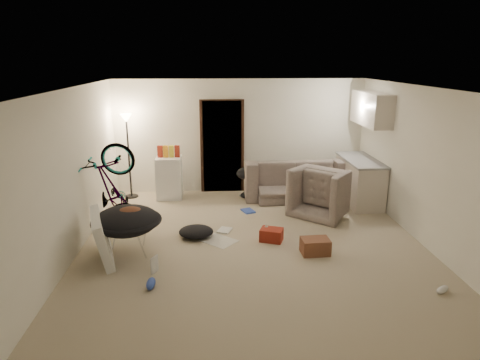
{
  "coord_description": "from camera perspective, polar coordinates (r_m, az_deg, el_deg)",
  "views": [
    {
      "loc": [
        -0.66,
        -6.38,
        2.93
      ],
      "look_at": [
        -0.17,
        0.6,
        0.92
      ],
      "focal_mm": 32.0,
      "sensor_mm": 36.0,
      "label": 1
    }
  ],
  "objects": [
    {
      "name": "floor",
      "position": [
        7.05,
        1.72,
        -8.64
      ],
      "size": [
        5.5,
        6.0,
        0.02
      ],
      "primitive_type": "cube",
      "color": "tan",
      "rests_on": "ground"
    },
    {
      "name": "ceiling",
      "position": [
        6.43,
        1.91,
        12.25
      ],
      "size": [
        5.5,
        6.0,
        0.02
      ],
      "primitive_type": "cube",
      "color": "white",
      "rests_on": "wall_back"
    },
    {
      "name": "wall_back",
      "position": [
        9.56,
        -0.0,
        5.87
      ],
      "size": [
        5.5,
        0.02,
        2.5
      ],
      "primitive_type": "cube",
      "color": "white",
      "rests_on": "floor"
    },
    {
      "name": "wall_front",
      "position": [
        3.82,
        6.42,
        -10.16
      ],
      "size": [
        5.5,
        0.02,
        2.5
      ],
      "primitive_type": "cube",
      "color": "white",
      "rests_on": "floor"
    },
    {
      "name": "wall_left",
      "position": [
        6.92,
        -21.56,
        0.82
      ],
      "size": [
        0.02,
        6.0,
        2.5
      ],
      "primitive_type": "cube",
      "color": "white",
      "rests_on": "floor"
    },
    {
      "name": "wall_right",
      "position": [
        7.43,
        23.52,
        1.58
      ],
      "size": [
        0.02,
        6.0,
        2.5
      ],
      "primitive_type": "cube",
      "color": "white",
      "rests_on": "floor"
    },
    {
      "name": "doorway",
      "position": [
        9.54,
        -2.39,
        4.43
      ],
      "size": [
        0.85,
        0.1,
        2.04
      ],
      "primitive_type": "cube",
      "color": "black",
      "rests_on": "floor"
    },
    {
      "name": "door_trim",
      "position": [
        9.51,
        -2.38,
        4.4
      ],
      "size": [
        0.97,
        0.04,
        2.1
      ],
      "primitive_type": "cube",
      "color": "black",
      "rests_on": "floor"
    },
    {
      "name": "floor_lamp",
      "position": [
        9.34,
        -14.77,
        5.46
      ],
      "size": [
        0.28,
        0.28,
        1.81
      ],
      "color": "black",
      "rests_on": "floor"
    },
    {
      "name": "kitchen_counter",
      "position": [
        9.27,
        15.61,
        -0.19
      ],
      "size": [
        0.6,
        1.5,
        0.88
      ],
      "primitive_type": "cube",
      "color": "beige",
      "rests_on": "floor"
    },
    {
      "name": "counter_top",
      "position": [
        9.16,
        15.82,
        2.57
      ],
      "size": [
        0.64,
        1.54,
        0.04
      ],
      "primitive_type": "cube",
      "color": "gray",
      "rests_on": "kitchen_counter"
    },
    {
      "name": "kitchen_uppers",
      "position": [
        9.03,
        17.12,
        9.07
      ],
      "size": [
        0.38,
        1.4,
        0.65
      ],
      "primitive_type": "cube",
      "color": "beige",
      "rests_on": "wall_right"
    },
    {
      "name": "sofa",
      "position": [
        9.38,
        7.07,
        -0.33
      ],
      "size": [
        2.18,
        0.91,
        0.63
      ],
      "primitive_type": "imported",
      "rotation": [
        0.0,
        0.0,
        3.18
      ],
      "color": "#343B34",
      "rests_on": "floor"
    },
    {
      "name": "armchair",
      "position": [
        8.51,
        11.48,
        -2.05
      ],
      "size": [
        1.39,
        1.38,
        0.68
      ],
      "primitive_type": "imported",
      "rotation": [
        0.0,
        0.0,
        2.41
      ],
      "color": "#343B34",
      "rests_on": "floor"
    },
    {
      "name": "bicycle",
      "position": [
        7.6,
        -16.3,
        -3.86
      ],
      "size": [
        1.72,
        0.91,
        0.95
      ],
      "primitive_type": "imported",
      "rotation": [
        0.0,
        -0.17,
        1.45
      ],
      "color": "black",
      "rests_on": "floor"
    },
    {
      "name": "book_asset",
      "position": [
        6.24,
        -11.75,
        -12.28
      ],
      "size": [
        0.3,
        0.28,
        0.02
      ],
      "primitive_type": "imported",
      "rotation": [
        0.0,
        0.0,
        1.08
      ],
      "color": "maroon",
      "rests_on": "floor"
    },
    {
      "name": "mini_fridge",
      "position": [
        9.31,
        -9.4,
        0.32
      ],
      "size": [
        0.54,
        0.54,
        0.9
      ],
      "primitive_type": "cube",
      "rotation": [
        0.0,
        0.0,
        -0.01
      ],
      "color": "white",
      "rests_on": "floor"
    },
    {
      "name": "snack_box_0",
      "position": [
        9.2,
        -10.61,
        3.6
      ],
      "size": [
        0.11,
        0.09,
        0.3
      ],
      "primitive_type": "cube",
      "rotation": [
        0.0,
        0.0,
        -0.19
      ],
      "color": "maroon",
      "rests_on": "mini_fridge"
    },
    {
      "name": "snack_box_1",
      "position": [
        9.18,
        -9.86,
        3.62
      ],
      "size": [
        0.11,
        0.09,
        0.3
      ],
      "primitive_type": "cube",
      "rotation": [
        0.0,
        0.0,
        -0.23
      ],
      "color": "orange",
      "rests_on": "mini_fridge"
    },
    {
      "name": "snack_box_2",
      "position": [
        9.17,
        -9.11,
        3.64
      ],
      "size": [
        0.1,
        0.07,
        0.3
      ],
      "primitive_type": "cube",
      "rotation": [
        0.0,
        0.0,
        -0.01
      ],
      "color": "yellow",
      "rests_on": "mini_fridge"
    },
    {
      "name": "snack_box_3",
      "position": [
        9.16,
        -8.37,
        3.66
      ],
      "size": [
        0.11,
        0.09,
        0.3
      ],
      "primitive_type": "cube",
      "rotation": [
        0.0,
        0.0,
        -0.16
      ],
      "color": "maroon",
      "rests_on": "mini_fridge"
    },
    {
      "name": "saucer_chair",
      "position": [
        6.78,
        -14.83,
        -6.04
      ],
      "size": [
        1.06,
        1.06,
        0.75
      ],
      "color": "silver",
      "rests_on": "floor"
    },
    {
      "name": "hoodie",
      "position": [
        6.67,
        -14.58,
        -4.47
      ],
      "size": [
        0.58,
        0.53,
        0.22
      ],
      "primitive_type": "ellipsoid",
      "rotation": [
        0.0,
        0.0,
        0.31
      ],
      "color": "#532C1C",
      "rests_on": "saucer_chair"
    },
    {
      "name": "sofa_drape",
      "position": [
        9.18,
        1.28,
        0.9
      ],
      "size": [
        0.57,
        0.47,
        0.28
      ],
      "primitive_type": "ellipsoid",
      "rotation": [
        0.0,
        0.0,
        -0.02
      ],
      "color": "black",
      "rests_on": "sofa"
    },
    {
      "name": "tv_box",
      "position": [
        6.75,
        -17.91,
        -7.25
      ],
      "size": [
        0.56,
        1.1,
        0.72
      ],
      "primitive_type": "cube",
      "rotation": [
        0.0,
        -0.21,
        0.28
      ],
      "color": "silver",
      "rests_on": "floor"
    },
    {
      "name": "drink_case_a",
      "position": [
        6.79,
        9.99,
        -8.69
      ],
      "size": [
        0.44,
        0.32,
        0.24
      ],
      "primitive_type": "cube",
      "rotation": [
        0.0,
        0.0,
        0.04
      ],
      "color": "brown",
      "rests_on": "floor"
    },
    {
      "name": "drink_case_b",
      "position": [
        7.15,
        4.22,
        -7.3
      ],
      "size": [
        0.43,
        0.38,
        0.21
      ],
      "primitive_type": "cube",
      "rotation": [
        0.0,
        0.0,
        -0.36
      ],
      "color": "maroon",
      "rests_on": "floor"
    },
    {
      "name": "juicer",
      "position": [
        7.24,
        3.54,
        -7.0
      ],
      "size": [
        0.18,
        0.18,
        0.25
      ],
      "color": "beige",
      "rests_on": "floor"
    },
    {
      "name": "newspaper",
      "position": [
        7.18,
        -2.85,
        -8.08
      ],
      "size": [
        0.69,
        0.68,
        0.01
      ],
      "primitive_type": "cube",
      "rotation": [
        0.0,
        0.0,
        0.84
      ],
      "color": "beige",
      "rests_on": "floor"
    },
    {
      "name": "book_blue",
      "position": [
        8.47,
        1.08,
        -4.14
      ],
      "size": [
        0.29,
        0.34,
        0.03
      ],
      "primitive_type": "cube",
      "rotation": [
        0.0,
        0.0,
        0.35
      ],
      "color": "#304BAE",
      "rests_on": "floor"
    },
    {
      "name": "book_white",
      "position": [
        7.56,
        -2.07,
        -6.7
      ],
      "size": [
        0.3,
        0.33,
        0.02
      ],
      "primitive_type": "cube",
      "rotation": [
        0.0,
        0.0,
        -0.4
      ],
      "color": "silver",
      "rests_on": "floor"
    },
    {
      "name": "shoe_1",
      "position": [
        9.24,
        0.52,
        -2.18
      ],
      "size": [
        0.25,
        0.25,
        0.09
      ],
      "primitive_type": "ellipsoid",
      "rotation": [
        0.0,
        0.0,
        -0.79
      ],
      "color": "slate",
      "rests_on": "floor"
    },
    {
      "name": "shoe_2",
      "position": [
        5.93,
        -11.8,
        -13.36
      ],
      "size": [
        0.12,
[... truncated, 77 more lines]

